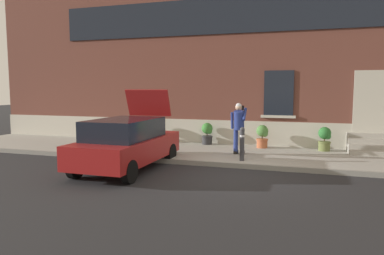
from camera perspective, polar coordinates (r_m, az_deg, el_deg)
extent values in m
plane|color=#232326|center=(10.05, 6.46, -7.50)|extent=(80.00, 80.00, 0.00)
cube|color=#99968E|center=(12.73, 8.94, -4.29)|extent=(24.00, 3.60, 0.15)
cube|color=gray|center=(10.93, 7.43, -5.99)|extent=(24.00, 0.12, 0.15)
cube|color=brown|center=(15.07, 10.66, 11.32)|extent=(24.00, 1.40, 7.50)
cube|color=#BCB7A8|center=(14.40, 10.05, -1.19)|extent=(24.00, 0.08, 1.10)
cube|color=black|center=(14.32, 26.36, 3.41)|extent=(1.00, 0.08, 2.10)
cube|color=#BCB7A8|center=(14.30, 26.38, 3.61)|extent=(1.16, 0.06, 2.24)
cube|color=black|center=(14.19, 13.51, 5.31)|extent=(1.10, 0.06, 1.70)
cube|color=#BCB7A8|center=(14.20, 13.41, 1.68)|extent=(1.30, 0.12, 0.10)
cube|color=black|center=(14.56, 10.40, 17.28)|extent=(16.80, 0.06, 1.40)
cube|color=#9E998E|center=(13.41, 26.72, -3.67)|extent=(1.51, 0.32, 0.16)
cube|color=#9E998E|center=(13.71, 26.53, -3.12)|extent=(1.51, 0.32, 0.32)
cube|color=#9E998E|center=(14.01, 26.35, -2.60)|extent=(1.51, 0.32, 0.48)
cube|color=#9E998E|center=(14.31, 26.18, -2.09)|extent=(1.51, 0.32, 0.64)
cube|color=maroon|center=(10.74, -10.14, -3.29)|extent=(1.78, 4.01, 0.64)
cube|color=black|center=(10.53, -10.58, -0.20)|extent=(1.56, 2.41, 0.56)
cube|color=black|center=(12.56, -5.77, -2.88)|extent=(1.66, 0.11, 0.20)
cube|color=yellow|center=(12.54, -5.78, -2.07)|extent=(0.52, 0.02, 0.12)
cube|color=#B21414|center=(12.82, -8.89, -0.76)|extent=(0.16, 0.04, 0.18)
cube|color=#B21414|center=(12.21, -2.56, -1.03)|extent=(0.16, 0.04, 0.18)
cube|color=maroon|center=(11.91, -6.95, 3.88)|extent=(1.49, 0.37, 0.87)
cylinder|color=black|center=(10.05, -17.93, -6.00)|extent=(0.20, 0.60, 0.60)
cylinder|color=black|center=(9.22, -9.85, -6.88)|extent=(0.20, 0.60, 0.60)
cylinder|color=black|center=(12.38, -10.30, -3.55)|extent=(0.20, 0.60, 0.60)
cylinder|color=black|center=(11.72, -3.42, -4.01)|extent=(0.20, 0.60, 0.60)
cylinder|color=#333338|center=(11.23, 7.89, -2.82)|extent=(0.14, 0.14, 0.95)
sphere|color=#333338|center=(11.16, 7.92, -0.31)|extent=(0.15, 0.15, 0.15)
cylinder|color=silver|center=(11.19, 7.91, -1.33)|extent=(0.15, 0.15, 0.06)
cylinder|color=navy|center=(12.37, 6.91, -2.10)|extent=(0.15, 0.15, 0.82)
cube|color=black|center=(12.49, 6.94, -3.87)|extent=(0.12, 0.28, 0.10)
cylinder|color=navy|center=(12.33, 7.91, -2.14)|extent=(0.15, 0.15, 0.82)
cube|color=black|center=(12.45, 7.93, -3.92)|extent=(0.12, 0.28, 0.10)
cylinder|color=navy|center=(12.21, 7.41, 1.16)|extent=(0.34, 0.46, 0.68)
sphere|color=tan|center=(12.09, 7.36, 3.21)|extent=(0.22, 0.22, 0.22)
sphere|color=silver|center=(12.09, 7.36, 3.35)|extent=(0.21, 0.21, 0.21)
cylinder|color=navy|center=(12.20, 6.35, 1.10)|extent=(0.09, 0.20, 0.57)
cylinder|color=navy|center=(12.11, 8.31, 2.08)|extent=(0.09, 0.41, 0.42)
cube|color=black|center=(12.05, 8.04, 3.09)|extent=(0.07, 0.02, 0.15)
cylinder|color=beige|center=(15.11, -5.76, -1.66)|extent=(0.40, 0.40, 0.34)
cylinder|color=beige|center=(15.10, -5.77, -1.13)|extent=(0.44, 0.44, 0.05)
cylinder|color=#47331E|center=(15.08, -5.78, -0.57)|extent=(0.04, 0.04, 0.24)
sphere|color=#286B2D|center=(15.06, -5.78, 0.11)|extent=(0.44, 0.44, 0.44)
sphere|color=#286B2D|center=(14.98, -5.50, -0.30)|extent=(0.24, 0.24, 0.24)
cylinder|color=#2D2D30|center=(14.47, 2.39, -1.98)|extent=(0.40, 0.40, 0.34)
cylinder|color=#2D2D30|center=(14.45, 2.39, -1.43)|extent=(0.44, 0.44, 0.05)
cylinder|color=#47331E|center=(14.43, 2.40, -0.84)|extent=(0.04, 0.04, 0.24)
sphere|color=#387F33|center=(14.41, 2.40, -0.13)|extent=(0.44, 0.44, 0.44)
sphere|color=#387F33|center=(14.34, 2.73, -0.56)|extent=(0.24, 0.24, 0.24)
cylinder|color=#B25B38|center=(13.86, 10.98, -2.45)|extent=(0.40, 0.40, 0.34)
cylinder|color=#B25B38|center=(13.84, 11.00, -1.87)|extent=(0.44, 0.44, 0.05)
cylinder|color=#47331E|center=(13.82, 11.01, -1.26)|extent=(0.04, 0.04, 0.24)
sphere|color=#4C843D|center=(13.80, 11.02, -0.52)|extent=(0.44, 0.44, 0.44)
sphere|color=#4C843D|center=(13.75, 11.40, -0.97)|extent=(0.24, 0.24, 0.24)
cylinder|color=#606B38|center=(13.77, 20.11, -2.77)|extent=(0.40, 0.40, 0.34)
cylinder|color=#606B38|center=(13.75, 20.13, -2.19)|extent=(0.44, 0.44, 0.05)
cylinder|color=#47331E|center=(13.73, 20.15, -1.57)|extent=(0.04, 0.04, 0.24)
sphere|color=#286B2D|center=(13.71, 20.18, -0.83)|extent=(0.44, 0.44, 0.44)
sphere|color=#286B2D|center=(13.68, 20.59, -1.28)|extent=(0.24, 0.24, 0.24)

